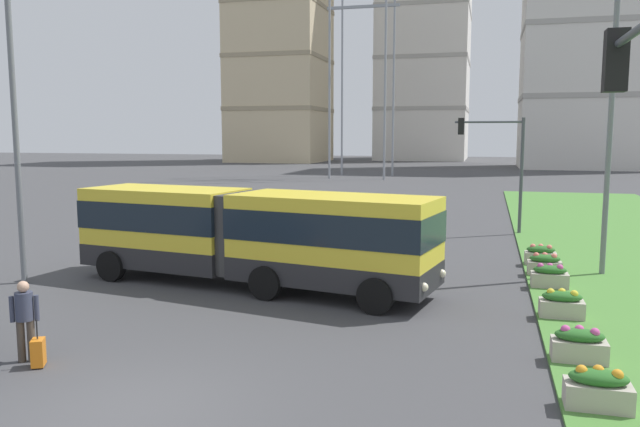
# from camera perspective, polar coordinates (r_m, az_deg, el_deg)

# --- Properties ---
(ground_plane) EXTENTS (260.00, 260.00, 0.00)m
(ground_plane) POSITION_cam_1_polar(r_m,az_deg,el_deg) (11.91, -16.88, -16.72)
(ground_plane) COLOR #424244
(articulated_bus) EXTENTS (12.05, 4.47, 3.00)m
(articulated_bus) POSITION_cam_1_polar(r_m,az_deg,el_deg) (19.68, -6.37, -1.94)
(articulated_bus) COLOR yellow
(articulated_bus) RESTS_ON ground
(car_maroon_sedan) EXTENTS (4.48, 2.18, 1.58)m
(car_maroon_sedan) POSITION_cam_1_polar(r_m,az_deg,el_deg) (30.17, -8.42, -0.51)
(car_maroon_sedan) COLOR maroon
(car_maroon_sedan) RESTS_ON ground
(pedestrian_crossing) EXTENTS (0.52, 0.36, 1.74)m
(pedestrian_crossing) POSITION_cam_1_polar(r_m,az_deg,el_deg) (14.65, -25.32, -8.40)
(pedestrian_crossing) COLOR #4C4238
(pedestrian_crossing) RESTS_ON ground
(rolling_suitcase) EXTENTS (0.38, 0.43, 0.97)m
(rolling_suitcase) POSITION_cam_1_polar(r_m,az_deg,el_deg) (14.42, -24.30, -11.45)
(rolling_suitcase) COLOR orange
(rolling_suitcase) RESTS_ON ground
(flower_planter_0) EXTENTS (1.10, 0.56, 0.74)m
(flower_planter_0) POSITION_cam_1_polar(r_m,az_deg,el_deg) (12.16, 24.02, -14.37)
(flower_planter_0) COLOR #B7AD9E
(flower_planter_0) RESTS_ON grass_median
(flower_planter_1) EXTENTS (1.10, 0.56, 0.74)m
(flower_planter_1) POSITION_cam_1_polar(r_m,az_deg,el_deg) (14.36, 22.55, -10.96)
(flower_planter_1) COLOR #B7AD9E
(flower_planter_1) RESTS_ON grass_median
(flower_planter_2) EXTENTS (1.10, 0.56, 0.74)m
(flower_planter_2) POSITION_cam_1_polar(r_m,az_deg,el_deg) (17.46, 21.17, -7.69)
(flower_planter_2) COLOR #B7AD9E
(flower_planter_2) RESTS_ON grass_median
(flower_planter_3) EXTENTS (1.10, 0.56, 0.74)m
(flower_planter_3) POSITION_cam_1_polar(r_m,az_deg,el_deg) (20.67, 20.21, -5.36)
(flower_planter_3) COLOR #B7AD9E
(flower_planter_3) RESTS_ON grass_median
(flower_planter_4) EXTENTS (1.10, 0.56, 0.74)m
(flower_planter_4) POSITION_cam_1_polar(r_m,az_deg,el_deg) (22.44, 19.80, -4.38)
(flower_planter_4) COLOR #B7AD9E
(flower_planter_4) RESTS_ON grass_median
(flower_planter_5) EXTENTS (1.10, 0.56, 0.74)m
(flower_planter_5) POSITION_cam_1_polar(r_m,az_deg,el_deg) (24.13, 19.47, -3.57)
(flower_planter_5) COLOR #B7AD9E
(flower_planter_5) RESTS_ON grass_median
(traffic_light_far_right) EXTENTS (3.25, 0.28, 5.56)m
(traffic_light_far_right) POSITION_cam_1_polar(r_m,az_deg,el_deg) (31.20, 16.00, 5.21)
(traffic_light_far_right) COLOR #474C51
(traffic_light_far_right) RESTS_ON ground
(streetlight_left) EXTENTS (0.70, 0.28, 9.75)m
(streetlight_left) POSITION_cam_1_polar(r_m,az_deg,el_deg) (22.01, -26.08, 7.93)
(streetlight_left) COLOR slate
(streetlight_left) RESTS_ON ground
(streetlight_median) EXTENTS (0.70, 0.28, 10.15)m
(streetlight_median) POSITION_cam_1_polar(r_m,az_deg,el_deg) (22.91, 25.01, 8.43)
(streetlight_median) COLOR slate
(streetlight_median) RESTS_ON ground
(apartment_tower_west) EXTENTS (15.72, 16.21, 52.62)m
(apartment_tower_west) POSITION_cam_1_polar(r_m,az_deg,el_deg) (114.49, -3.71, 18.06)
(apartment_tower_west) COLOR beige
(apartment_tower_west) RESTS_ON ground
(apartment_tower_westcentre) EXTENTS (16.57, 19.37, 54.46)m
(apartment_tower_westcentre) POSITION_cam_1_polar(r_m,az_deg,el_deg) (125.04, 9.59, 17.48)
(apartment_tower_westcentre) COLOR silver
(apartment_tower_westcentre) RESTS_ON ground
(transmission_pylon) EXTENTS (9.00, 6.24, 28.32)m
(transmission_pylon) POSITION_cam_1_polar(r_m,az_deg,el_deg) (71.08, 3.94, 15.93)
(transmission_pylon) COLOR gray
(transmission_pylon) RESTS_ON ground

